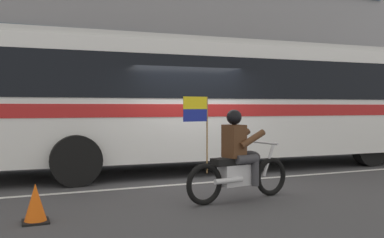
# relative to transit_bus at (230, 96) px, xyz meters

# --- Properties ---
(ground_plane) EXTENTS (60.00, 60.00, 0.00)m
(ground_plane) POSITION_rel_transit_bus_xyz_m (-1.65, -1.19, -1.88)
(ground_plane) COLOR #3D3D3F
(sidewalk_curb) EXTENTS (28.00, 3.80, 0.15)m
(sidewalk_curb) POSITION_rel_transit_bus_xyz_m (-1.65, 3.91, -1.81)
(sidewalk_curb) COLOR #B7B2A8
(sidewalk_curb) RESTS_ON ground_plane
(lane_center_stripe) EXTENTS (26.60, 0.14, 0.01)m
(lane_center_stripe) POSITION_rel_transit_bus_xyz_m (-1.65, -1.79, -1.88)
(lane_center_stripe) COLOR silver
(lane_center_stripe) RESTS_ON ground_plane
(office_building_facade) EXTENTS (28.00, 0.89, 10.67)m
(office_building_facade) POSITION_rel_transit_bus_xyz_m (-1.65, 6.19, 3.46)
(office_building_facade) COLOR gray
(office_building_facade) RESTS_ON ground_plane
(transit_bus) EXTENTS (13.43, 3.09, 3.22)m
(transit_bus) POSITION_rel_transit_bus_xyz_m (0.00, 0.00, 0.00)
(transit_bus) COLOR white
(transit_bus) RESTS_ON ground_plane
(motorcycle_with_rider) EXTENTS (2.18, 0.72, 1.78)m
(motorcycle_with_rider) POSITION_rel_transit_bus_xyz_m (-1.72, -3.56, -1.22)
(motorcycle_with_rider) COLOR black
(motorcycle_with_rider) RESTS_ON ground_plane
(traffic_cone) EXTENTS (0.36, 0.36, 0.55)m
(traffic_cone) POSITION_rel_transit_bus_xyz_m (-5.02, -3.74, -1.63)
(traffic_cone) COLOR #EA590F
(traffic_cone) RESTS_ON ground_plane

